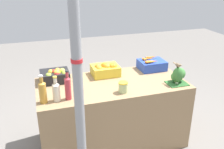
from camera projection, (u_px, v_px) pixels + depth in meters
The scene contains 12 objects.
ground_plane at pixel (112, 140), 3.08m from camera, with size 10.00×10.00×0.00m, color slate.
market_table at pixel (112, 113), 2.93m from camera, with size 1.65×0.78×0.78m, color #937551.
support_pole at pixel (78, 75), 1.90m from camera, with size 0.09×0.09×2.40m.
apple_crate at pixel (55, 75), 2.79m from camera, with size 0.32×0.26×0.15m.
orange_crate at pixel (106, 69), 2.95m from camera, with size 0.32×0.26×0.15m.
carrot_crate at pixel (152, 65), 3.13m from camera, with size 0.32×0.26×0.15m.
broccoli_pile at pixel (178, 75), 2.74m from camera, with size 0.23×0.20×0.20m.
juice_bottle_amber at pixel (43, 91), 2.32m from camera, with size 0.07×0.07×0.28m.
juice_bottle_cloudy at pixel (56, 91), 2.36m from camera, with size 0.07×0.07×0.25m.
juice_bottle_ruby at pixel (68, 87), 2.38m from camera, with size 0.06×0.06×0.30m.
pickle_jar at pixel (123, 87), 2.54m from camera, with size 0.10×0.10×0.11m.
sparrow_bird at pixel (178, 65), 2.66m from camera, with size 0.05×0.14×0.05m.
Camera 1 is at (-0.75, -2.41, 1.95)m, focal length 40.00 mm.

